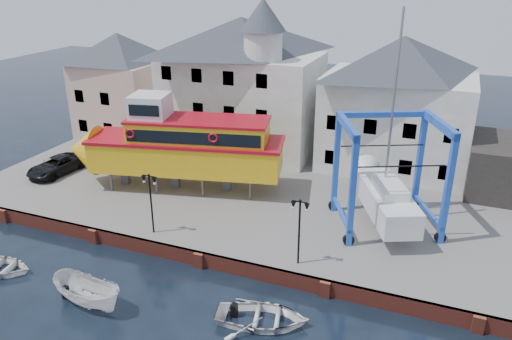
% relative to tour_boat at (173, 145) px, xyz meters
% --- Properties ---
extents(ground, '(140.00, 140.00, 0.00)m').
position_rel_tour_boat_xyz_m(ground, '(6.34, -8.17, -4.52)').
color(ground, black).
rests_on(ground, ground).
extents(hardstanding, '(44.00, 22.00, 1.00)m').
position_rel_tour_boat_xyz_m(hardstanding, '(6.34, 2.83, -4.02)').
color(hardstanding, slate).
rests_on(hardstanding, ground).
extents(quay_wall, '(44.00, 0.47, 1.00)m').
position_rel_tour_boat_xyz_m(quay_wall, '(6.34, -8.06, -4.02)').
color(quay_wall, maroon).
rests_on(quay_wall, ground).
extents(building_pink, '(8.00, 7.00, 10.30)m').
position_rel_tour_boat_xyz_m(building_pink, '(-11.66, 9.83, 1.63)').
color(building_pink, '#CEA58D').
rests_on(building_pink, hardstanding).
extents(building_white_main, '(14.00, 8.30, 14.00)m').
position_rel_tour_boat_xyz_m(building_white_main, '(1.47, 10.23, 2.83)').
color(building_white_main, beige).
rests_on(building_white_main, hardstanding).
extents(building_white_right, '(12.00, 8.00, 11.20)m').
position_rel_tour_boat_xyz_m(building_white_right, '(15.34, 10.83, 2.08)').
color(building_white_right, beige).
rests_on(building_white_right, hardstanding).
extents(lamp_post_left, '(1.12, 0.32, 4.20)m').
position_rel_tour_boat_xyz_m(lamp_post_left, '(2.34, -6.97, -0.34)').
color(lamp_post_left, black).
rests_on(lamp_post_left, hardstanding).
extents(lamp_post_right, '(1.12, 0.32, 4.20)m').
position_rel_tour_boat_xyz_m(lamp_post_right, '(12.34, -6.97, -0.34)').
color(lamp_post_right, black).
rests_on(lamp_post_right, hardstanding).
extents(tour_boat, '(17.59, 7.80, 7.45)m').
position_rel_tour_boat_xyz_m(tour_boat, '(0.00, 0.00, 0.00)').
color(tour_boat, '#59595E').
rests_on(tour_boat, hardstanding).
extents(travel_lift, '(8.16, 9.54, 14.20)m').
position_rel_tour_boat_xyz_m(travel_lift, '(15.98, 0.40, -1.15)').
color(travel_lift, blue).
rests_on(travel_lift, hardstanding).
extents(van, '(2.83, 5.37, 1.44)m').
position_rel_tour_boat_xyz_m(van, '(-10.75, -1.37, -2.79)').
color(van, black).
rests_on(van, hardstanding).
extents(motorboat_a, '(4.95, 2.48, 1.83)m').
position_rel_tour_boat_xyz_m(motorboat_a, '(2.41, -13.75, -4.52)').
color(motorboat_a, white).
rests_on(motorboat_a, ground).
extents(motorboat_b, '(5.57, 4.53, 1.01)m').
position_rel_tour_boat_xyz_m(motorboat_b, '(11.86, -11.65, -4.52)').
color(motorboat_b, white).
rests_on(motorboat_b, ground).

